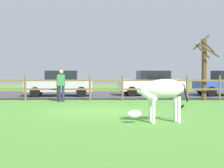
% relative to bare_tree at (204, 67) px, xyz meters
% --- Properties ---
extents(ground_plane, '(60.00, 60.00, 0.00)m').
position_rel_bare_tree_xyz_m(ground_plane, '(-5.54, -5.25, -1.82)').
color(ground_plane, '#549338').
extents(parking_asphalt, '(28.00, 7.40, 0.05)m').
position_rel_bare_tree_xyz_m(parking_asphalt, '(-5.54, 4.05, -1.80)').
color(parking_asphalt, '#47474C').
rests_on(parking_asphalt, ground_plane).
extents(paddock_fence, '(20.87, 0.11, 1.34)m').
position_rel_bare_tree_xyz_m(paddock_fence, '(-6.16, -0.25, -1.06)').
color(paddock_fence, brown).
rests_on(paddock_fence, ground_plane).
extents(bare_tree, '(1.21, 1.24, 3.62)m').
position_rel_bare_tree_xyz_m(bare_tree, '(0.00, 0.00, 0.00)').
color(bare_tree, '#513A23').
rests_on(bare_tree, ground_plane).
extents(zebra, '(1.92, 0.72, 1.41)m').
position_rel_bare_tree_xyz_m(zebra, '(-3.49, -7.99, -0.89)').
color(zebra, white).
rests_on(zebra, ground_plane).
extents(crow_on_grass, '(0.21, 0.10, 0.20)m').
position_rel_bare_tree_xyz_m(crow_on_grass, '(-2.17, -4.55, -1.69)').
color(crow_on_grass, black).
rests_on(crow_on_grass, ground_plane).
extents(parked_car_silver, '(4.15, 2.19, 1.56)m').
position_rel_bare_tree_xyz_m(parked_car_silver, '(-8.19, 2.38, -0.98)').
color(parked_car_silver, '#B7BABF').
rests_on(parked_car_silver, parking_asphalt).
extents(parked_car_white, '(4.16, 2.22, 1.56)m').
position_rel_bare_tree_xyz_m(parked_car_white, '(-2.49, 3.10, -0.98)').
color(parked_car_white, white).
rests_on(parked_car_white, parking_asphalt).
extents(visitor_right_of_tree, '(0.37, 0.23, 1.64)m').
position_rel_bare_tree_xyz_m(visitor_right_of_tree, '(-7.58, -0.99, -0.91)').
color(visitor_right_of_tree, '#232847').
rests_on(visitor_right_of_tree, ground_plane).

